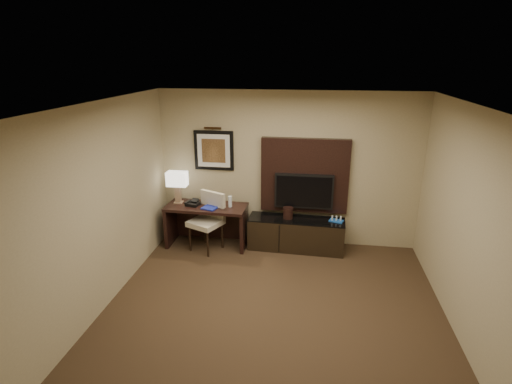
% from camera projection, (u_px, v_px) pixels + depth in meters
% --- Properties ---
extents(floor, '(4.50, 5.00, 0.01)m').
position_uv_depth(floor, '(270.00, 326.00, 5.03)').
color(floor, '#362518').
rests_on(floor, ground).
extents(ceiling, '(4.50, 5.00, 0.01)m').
position_uv_depth(ceiling, '(274.00, 108.00, 4.16)').
color(ceiling, silver).
rests_on(ceiling, wall_back).
extents(wall_back, '(4.50, 0.01, 2.70)m').
position_uv_depth(wall_back, '(288.00, 170.00, 6.93)').
color(wall_back, tan).
rests_on(wall_back, floor).
extents(wall_left, '(0.01, 5.00, 2.70)m').
position_uv_depth(wall_left, '(90.00, 216.00, 4.91)').
color(wall_left, tan).
rests_on(wall_left, floor).
extents(wall_right, '(0.01, 5.00, 2.70)m').
position_uv_depth(wall_right, '(480.00, 240.00, 4.28)').
color(wall_right, tan).
rests_on(wall_right, floor).
extents(desk, '(1.42, 0.64, 0.75)m').
position_uv_depth(desk, '(207.00, 226.00, 7.06)').
color(desk, black).
rests_on(desk, floor).
extents(credenza, '(1.66, 0.52, 0.57)m').
position_uv_depth(credenza, '(296.00, 234.00, 6.95)').
color(credenza, black).
rests_on(credenza, floor).
extents(tv_wall_panel, '(1.50, 0.12, 1.30)m').
position_uv_depth(tv_wall_panel, '(305.00, 176.00, 6.86)').
color(tv_wall_panel, black).
rests_on(tv_wall_panel, wall_back).
extents(tv, '(1.00, 0.08, 0.60)m').
position_uv_depth(tv, '(304.00, 191.00, 6.85)').
color(tv, black).
rests_on(tv, tv_wall_panel).
extents(artwork, '(0.70, 0.04, 0.70)m').
position_uv_depth(artwork, '(214.00, 150.00, 7.00)').
color(artwork, black).
rests_on(artwork, wall_back).
extents(picture_light, '(0.04, 0.04, 0.30)m').
position_uv_depth(picture_light, '(213.00, 128.00, 6.83)').
color(picture_light, '#3B2512').
rests_on(picture_light, wall_back).
extents(desk_chair, '(0.69, 0.72, 1.03)m').
position_uv_depth(desk_chair, '(206.00, 222.00, 6.85)').
color(desk_chair, beige).
rests_on(desk_chair, floor).
extents(table_lamp, '(0.41, 0.30, 0.60)m').
position_uv_depth(table_lamp, '(178.00, 187.00, 6.99)').
color(table_lamp, '#9C7D61').
rests_on(table_lamp, desk).
extents(desk_phone, '(0.25, 0.23, 0.11)m').
position_uv_depth(desk_phone, '(193.00, 202.00, 6.95)').
color(desk_phone, black).
rests_on(desk_phone, desk).
extents(blue_folder, '(0.33, 0.38, 0.02)m').
position_uv_depth(blue_folder, '(211.00, 207.00, 6.87)').
color(blue_folder, '#172395').
rests_on(blue_folder, desk).
extents(book, '(0.15, 0.05, 0.21)m').
position_uv_depth(book, '(210.00, 201.00, 6.88)').
color(book, '#C3B999').
rests_on(book, desk).
extents(water_bottle, '(0.08, 0.08, 0.19)m').
position_uv_depth(water_bottle, '(230.00, 202.00, 6.87)').
color(water_bottle, white).
rests_on(water_bottle, desk).
extents(ice_bucket, '(0.18, 0.18, 0.20)m').
position_uv_depth(ice_bucket, '(288.00, 213.00, 6.86)').
color(ice_bucket, black).
rests_on(ice_bucket, credenza).
extents(minibar_tray, '(0.26, 0.21, 0.08)m').
position_uv_depth(minibar_tray, '(336.00, 219.00, 6.74)').
color(minibar_tray, blue).
rests_on(minibar_tray, credenza).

